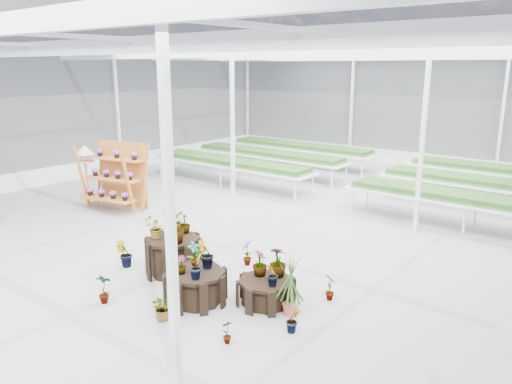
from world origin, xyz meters
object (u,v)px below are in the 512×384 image
Objects in this scene: plinth_tall at (174,256)px; shelf_rack at (113,177)px; plinth_low at (266,292)px; bird_table at (86,175)px; plinth_mid at (196,287)px.

shelf_rack reaches higher than plinth_tall.
shelf_rack is at bearing 163.90° from plinth_low.
plinth_tall is at bearing -18.31° from bird_table.
plinth_tall reaches higher than plinth_mid.
plinth_low is (1.00, 0.70, -0.06)m from plinth_mid.
plinth_tall is 1.34m from plinth_mid.
plinth_mid is 0.57× the size of shelf_rack.
plinth_tall is at bearing 153.43° from plinth_mid.
shelf_rack is at bearing 8.28° from bird_table.
plinth_tall is 0.57× the size of shelf_rack.
plinth_low is 8.32m from bird_table.
plinth_low is 0.56× the size of bird_table.
bird_table is (-8.09, 1.86, 0.66)m from plinth_low.
plinth_mid is 7.56m from bird_table.
plinth_mid is 6.61m from shelf_rack.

